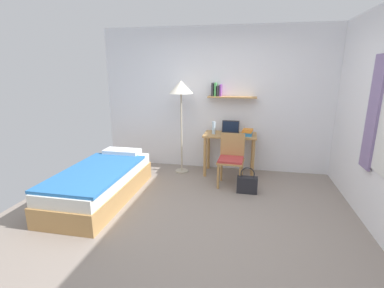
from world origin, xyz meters
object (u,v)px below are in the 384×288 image
at_px(bed, 101,183).
at_px(desk_chair, 231,157).
at_px(laptop, 230,130).
at_px(standing_lamp, 181,92).
at_px(water_bottle, 214,128).
at_px(handbag, 247,184).
at_px(book_stack, 248,132).
at_px(desk, 230,143).

xyz_separation_m(bed, desk_chair, (1.83, 0.90, 0.23)).
height_order(desk_chair, laptop, laptop).
relative_size(standing_lamp, laptop, 5.36).
bearing_deg(standing_lamp, water_bottle, 0.81).
relative_size(laptop, handbag, 0.75).
height_order(desk_chair, book_stack, book_stack).
height_order(desk, book_stack, book_stack).
bearing_deg(desk_chair, handbag, -46.75).
distance_m(book_stack, handbag, 0.98).
relative_size(bed, water_bottle, 8.69).
bearing_deg(desk, desk_chair, -82.69).
distance_m(water_bottle, handbag, 1.19).
bearing_deg(book_stack, water_bottle, 179.87).
relative_size(standing_lamp, handbag, 4.00).
height_order(laptop, book_stack, laptop).
distance_m(desk, laptop, 0.22).
bearing_deg(handbag, laptop, 112.22).
relative_size(water_bottle, handbag, 0.53).
bearing_deg(desk, laptop, 92.45).
relative_size(desk_chair, standing_lamp, 0.50).
distance_m(desk, book_stack, 0.38).
xyz_separation_m(water_bottle, handbag, (0.62, -0.72, -0.71)).
relative_size(desk, book_stack, 3.73).
bearing_deg(water_bottle, desk_chair, -50.92).
height_order(bed, book_stack, book_stack).
height_order(bed, water_bottle, water_bottle).
bearing_deg(water_bottle, laptop, 20.64).
xyz_separation_m(desk, water_bottle, (-0.29, -0.05, 0.27)).
bearing_deg(laptop, standing_lamp, -172.45).
bearing_deg(handbag, desk_chair, 133.25).
bearing_deg(desk_chair, laptop, 96.84).
bearing_deg(standing_lamp, laptop, 7.55).
xyz_separation_m(desk, desk_chair, (0.06, -0.48, -0.12)).
xyz_separation_m(bed, handbag, (2.11, 0.61, -0.10)).
relative_size(laptop, water_bottle, 1.40).
bearing_deg(standing_lamp, desk_chair, -24.24).
xyz_separation_m(standing_lamp, book_stack, (1.18, 0.01, -0.67)).
xyz_separation_m(bed, laptop, (1.77, 1.44, 0.56)).
relative_size(desk, handbag, 2.21).
bearing_deg(standing_lamp, desk, 4.13).
relative_size(desk_chair, book_stack, 3.40).
xyz_separation_m(standing_lamp, handbag, (1.21, -0.71, -1.34)).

